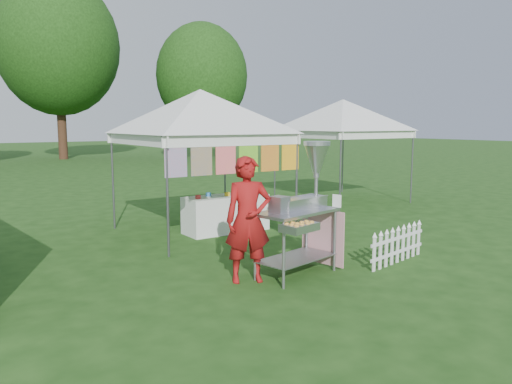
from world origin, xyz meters
TOP-DOWN VIEW (x-y plane):
  - ground at (0.00, 0.00)m, footprint 120.00×120.00m
  - canopy_main at (0.00, 3.49)m, footprint 4.24×4.24m
  - canopy_right at (5.50, 5.00)m, footprint 4.24×4.24m
  - tree_mid at (3.00, 28.00)m, footprint 7.60×7.60m
  - tree_right at (10.00, 22.00)m, footprint 5.60×5.60m
  - donut_cart at (-0.05, 0.03)m, footprint 1.48×1.25m
  - vendor at (-1.03, 0.17)m, footprint 0.79×0.66m
  - picket_fence at (1.57, -0.42)m, footprint 1.60×0.32m
  - display_table at (0.46, 3.28)m, footprint 1.80×0.70m

SIDE VIEW (x-z plane):
  - ground at x=0.00m, z-range 0.00..0.00m
  - picket_fence at x=1.57m, z-range 0.01..0.57m
  - display_table at x=0.46m, z-range 0.00..0.78m
  - vendor at x=-1.03m, z-range 0.00..1.84m
  - donut_cart at x=-0.05m, z-range 0.18..2.21m
  - canopy_main at x=0.00m, z-range 1.26..4.71m
  - canopy_right at x=5.50m, z-range 1.27..4.72m
  - tree_right at x=10.00m, z-range 0.97..9.39m
  - tree_mid at x=3.00m, z-range 1.38..12.90m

